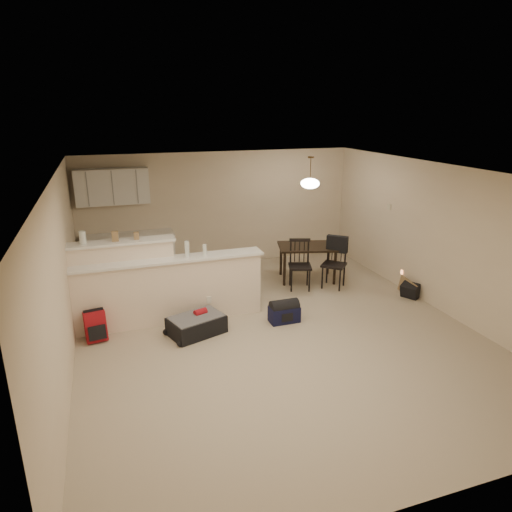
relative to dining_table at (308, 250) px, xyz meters
name	(u,v)px	position (x,y,z in m)	size (l,w,h in m)	color
room	(277,256)	(-1.43, -1.96, 0.61)	(7.00, 7.02, 2.50)	tan
breakfast_bar	(154,287)	(-3.19, -0.98, -0.03)	(3.08, 0.58, 1.39)	#F4DEC6
upper_cabinets	(112,186)	(-3.63, 1.36, 1.26)	(1.40, 0.34, 0.70)	white
kitchen_counter	(130,257)	(-3.43, 1.23, -0.19)	(1.80, 0.60, 0.90)	white
thermostat	(389,207)	(1.56, -0.41, 0.86)	(0.02, 0.12, 0.12)	beige
jar	(83,238)	(-4.18, -0.84, 0.85)	(0.10, 0.10, 0.20)	silver
cereal_box	(115,236)	(-3.70, -0.84, 0.83)	(0.10, 0.07, 0.16)	#92724B
small_box	(136,236)	(-3.38, -0.84, 0.81)	(0.08, 0.06, 0.12)	#92724B
bottle_a	(187,249)	(-2.63, -1.06, 0.58)	(0.07, 0.07, 0.26)	silver
bottle_b	(205,250)	(-2.34, -1.06, 0.54)	(0.06, 0.06, 0.18)	silver
dining_table	(308,250)	(0.00, 0.00, 0.00)	(1.32, 1.05, 0.72)	black
pendant_lamp	(310,183)	(0.00, 0.00, 1.35)	(0.36, 0.36, 0.62)	brown
dining_chair_near	(300,265)	(-0.35, -0.42, -0.15)	(0.42, 0.40, 0.97)	black
dining_chair_far	(334,263)	(0.31, -0.56, -0.15)	(0.43, 0.41, 0.98)	black
suitcase	(197,325)	(-2.63, -1.62, -0.50)	(0.82, 0.53, 0.28)	black
red_backpack	(96,326)	(-4.12, -1.35, -0.41)	(0.31, 0.19, 0.46)	#A6121C
navy_duffel	(284,314)	(-1.18, -1.67, -0.50)	(0.49, 0.27, 0.27)	black
black_daypack	(410,291)	(1.42, -1.49, -0.50)	(0.31, 0.22, 0.27)	black
cardboard_sheet	(407,288)	(1.42, -1.40, -0.48)	(0.42, 0.02, 0.32)	#92724B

